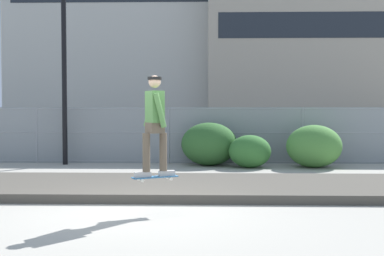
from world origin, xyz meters
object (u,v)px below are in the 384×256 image
at_px(shrub_left, 209,144).
at_px(skater, 155,119).
at_px(parked_car_near, 41,134).
at_px(shrub_center, 250,151).
at_px(street_lamp, 64,26).
at_px(shrub_right, 314,146).
at_px(skateboard, 155,177).
at_px(parked_car_mid, 220,133).

bearing_deg(shrub_left, skater, -97.99).
height_order(parked_car_near, shrub_center, parked_car_near).
height_order(skater, street_lamp, street_lamp).
distance_m(street_lamp, shrub_left, 5.98).
relative_size(shrub_left, shrub_center, 1.36).
relative_size(street_lamp, shrub_right, 4.25).
height_order(street_lamp, shrub_right, street_lamp).
distance_m(skateboard, shrub_left, 7.16).
bearing_deg(shrub_center, parked_car_near, 153.85).
xyz_separation_m(skater, parked_car_mid, (1.47, 10.71, -0.79)).
bearing_deg(street_lamp, skater, -63.19).
xyz_separation_m(parked_car_near, parked_car_mid, (6.95, 0.40, 0.00)).
xyz_separation_m(street_lamp, shrub_center, (5.89, -0.71, -3.94)).
height_order(street_lamp, parked_car_near, street_lamp).
relative_size(skater, parked_car_near, 0.39).
relative_size(shrub_center, shrub_right, 0.77).
relative_size(street_lamp, parked_car_near, 1.61).
relative_size(skater, shrub_center, 1.33).
bearing_deg(skateboard, skater, 14.04).
height_order(parked_car_near, shrub_left, parked_car_near).
distance_m(parked_car_near, shrub_left, 7.23).
bearing_deg(shrub_right, shrub_center, -177.07).
bearing_deg(shrub_center, shrub_left, 155.59).
bearing_deg(parked_car_near, skater, -62.03).
relative_size(street_lamp, shrub_left, 4.07).
xyz_separation_m(skater, street_lamp, (-3.66, 7.23, 2.82)).
bearing_deg(parked_car_near, skateboard, -62.03).
xyz_separation_m(skateboard, street_lamp, (-3.66, 7.23, 3.81)).
xyz_separation_m(street_lamp, shrub_right, (7.86, -0.61, -3.79)).
height_order(skateboard, street_lamp, street_lamp).
distance_m(skateboard, skater, 0.99).
distance_m(skater, street_lamp, 8.58).
height_order(skateboard, shrub_left, shrub_left).
bearing_deg(street_lamp, skateboard, -63.19).
relative_size(skateboard, parked_car_mid, 0.18).
height_order(skateboard, shrub_center, shrub_center).
relative_size(skateboard, skater, 0.47).
xyz_separation_m(skateboard, shrub_left, (1.00, 7.09, 0.05)).
relative_size(skater, shrub_right, 1.02).
bearing_deg(skateboard, street_lamp, 116.81).
relative_size(parked_car_mid, shrub_right, 2.68).
height_order(skater, shrub_left, skater).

